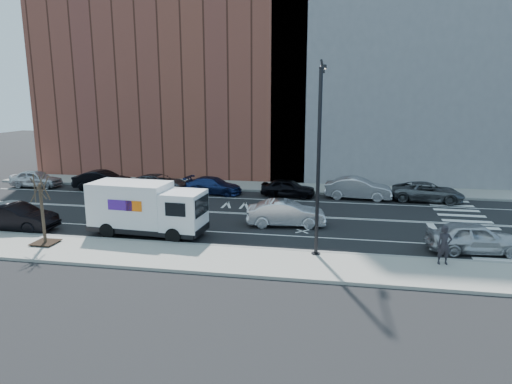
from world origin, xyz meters
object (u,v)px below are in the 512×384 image
(driving_sedan, at_px, (286,213))
(fedex_van, at_px, (146,208))
(near_parked_front, at_px, (475,238))
(pedestrian, at_px, (444,245))
(far_parked_a, at_px, (36,179))
(far_parked_b, at_px, (103,180))

(driving_sedan, bearing_deg, fedex_van, 106.52)
(near_parked_front, bearing_deg, driving_sedan, 67.24)
(driving_sedan, relative_size, pedestrian, 2.59)
(fedex_van, xyz_separation_m, driving_sedan, (7.46, 3.28, -0.80))
(far_parked_a, relative_size, near_parked_front, 0.93)
(near_parked_front, bearing_deg, far_parked_b, 61.80)
(driving_sedan, distance_m, near_parked_front, 10.30)
(far_parked_b, xyz_separation_m, driving_sedan, (16.12, -7.72, -0.02))
(driving_sedan, bearing_deg, pedestrian, -131.40)
(near_parked_front, bearing_deg, pedestrian, 134.71)
(fedex_van, relative_size, driving_sedan, 1.42)
(far_parked_a, relative_size, far_parked_b, 0.89)
(fedex_van, height_order, near_parked_front, fedex_van)
(far_parked_b, bearing_deg, fedex_van, -143.12)
(fedex_van, height_order, far_parked_a, fedex_van)
(far_parked_b, xyz_separation_m, pedestrian, (24.03, -13.09, 0.26))
(far_parked_a, distance_m, near_parked_front, 33.92)
(near_parked_front, bearing_deg, fedex_van, 85.15)
(fedex_van, xyz_separation_m, pedestrian, (15.37, -2.08, -0.51))
(fedex_van, distance_m, driving_sedan, 8.19)
(far_parked_a, xyz_separation_m, near_parked_front, (32.18, -10.73, 0.05))
(fedex_van, relative_size, far_parked_b, 1.39)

